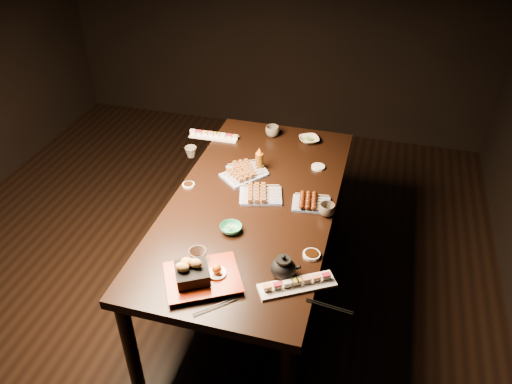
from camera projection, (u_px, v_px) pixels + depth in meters
ground at (176, 307)px, 3.13m from camera, size 5.00×5.00×0.00m
dining_table at (254, 250)px, 3.00m from camera, size 1.35×1.97×0.75m
sushi_platter_near at (297, 283)px, 2.24m from camera, size 0.35×0.26×0.04m
sushi_platter_far at (214, 135)px, 3.35m from camera, size 0.33×0.10×0.04m
yakitori_plate_center at (243, 172)px, 2.96m from camera, size 0.29×0.30×0.06m
yakitori_plate_right at (261, 193)px, 2.79m from camera, size 0.27×0.23×0.06m
yakitori_plate_left at (247, 168)px, 3.01m from camera, size 0.28×0.26×0.06m
tsukune_plate at (311, 201)px, 2.73m from camera, size 0.22×0.18×0.05m
edamame_bowl_green at (231, 228)px, 2.56m from camera, size 0.15×0.15×0.04m
edamame_bowl_cream at (309, 140)px, 3.31m from camera, size 0.17×0.17×0.03m
tempura_tray at (202, 271)px, 2.24m from camera, size 0.42×0.40×0.12m
teacup_near_left at (198, 257)px, 2.35m from camera, size 0.11×0.11×0.08m
teacup_mid_right at (327, 210)px, 2.66m from camera, size 0.09×0.09×0.07m
teacup_far_left at (191, 152)px, 3.14m from camera, size 0.10×0.10×0.07m
teacup_far_right at (272, 131)px, 3.36m from camera, size 0.10×0.10×0.07m
teapot at (283, 266)px, 2.27m from camera, size 0.16×0.16×0.12m
condiment_bottle at (259, 159)px, 3.00m from camera, size 0.07×0.07×0.15m
sauce_dish_west at (188, 185)px, 2.90m from camera, size 0.07×0.07×0.01m
sauce_dish_east at (318, 167)px, 3.05m from camera, size 0.09×0.09×0.01m
sauce_dish_se at (312, 255)px, 2.41m from camera, size 0.09×0.09×0.01m
sauce_dish_nw at (220, 137)px, 3.36m from camera, size 0.10×0.10×0.01m
chopsticks_near at (216, 306)px, 2.15m from camera, size 0.17×0.16×0.01m
chopsticks_se at (329, 306)px, 2.15m from camera, size 0.21×0.04×0.01m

